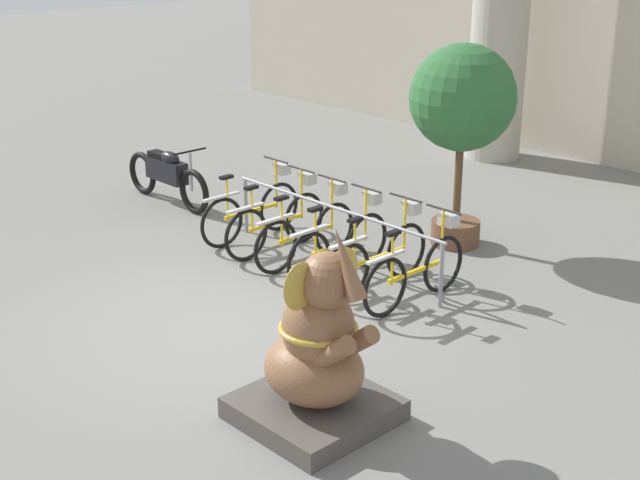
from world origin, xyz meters
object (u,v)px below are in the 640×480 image
object	(u,v)px
bicycle_4	(380,255)
potted_tree	(462,105)
bicycle_2	(308,232)
bicycle_5	(417,269)
bicycle_3	(341,243)
elephant_statue	(318,356)
bicycle_0	(253,209)
motorcycle	(167,174)
bicycle_1	(278,220)

from	to	relation	value
bicycle_4	potted_tree	distance (m)	2.29
bicycle_2	bicycle_5	distance (m)	1.71
bicycle_5	bicycle_3	bearing A→B (deg)	-177.95
elephant_statue	bicycle_0	bearing A→B (deg)	147.22
bicycle_2	bicycle_3	xyz separation A→B (m)	(0.57, 0.01, 0.00)
bicycle_4	bicycle_5	world-z (taller)	same
bicycle_0	potted_tree	xyz separation A→B (m)	(1.97, 1.77, 1.43)
bicycle_5	motorcycle	world-z (taller)	bicycle_5
bicycle_2	bicycle_1	bearing A→B (deg)	178.76
elephant_statue	motorcycle	size ratio (longest dim) A/B	0.92
bicycle_1	motorcycle	xyz separation A→B (m)	(-2.60, 0.10, 0.05)
bicycle_3	potted_tree	size ratio (longest dim) A/B	0.63
bicycle_3	bicycle_4	size ratio (longest dim) A/B	1.00
bicycle_2	potted_tree	bearing A→B (deg)	65.65
potted_tree	bicycle_2	bearing A→B (deg)	-114.35
motorcycle	elephant_statue	bearing A→B (deg)	-23.24
bicycle_1	motorcycle	distance (m)	2.60
bicycle_1	bicycle_3	distance (m)	1.14
bicycle_4	elephant_statue	distance (m)	2.96
motorcycle	potted_tree	world-z (taller)	potted_tree
potted_tree	elephant_statue	bearing A→B (deg)	-65.99
bicycle_1	bicycle_5	world-z (taller)	same
bicycle_0	bicycle_2	distance (m)	1.14
bicycle_1	bicycle_5	size ratio (longest dim) A/B	1.00
bicycle_0	bicycle_1	world-z (taller)	same
bicycle_3	bicycle_4	world-z (taller)	same
bicycle_3	potted_tree	distance (m)	2.34
elephant_statue	bicycle_4	bearing A→B (deg)	122.59
bicycle_2	motorcycle	bearing A→B (deg)	177.94
elephant_statue	bicycle_3	bearing A→B (deg)	131.67
bicycle_2	bicycle_3	distance (m)	0.57
bicycle_0	elephant_statue	distance (m)	4.61
bicycle_5	bicycle_2	bearing A→B (deg)	-178.32
bicycle_2	bicycle_4	distance (m)	1.14
bicycle_0	elephant_statue	size ratio (longest dim) A/B	0.89
bicycle_4	motorcycle	size ratio (longest dim) A/B	0.83
bicycle_2	bicycle_3	world-z (taller)	same
bicycle_5	bicycle_1	bearing A→B (deg)	-179.05
bicycle_2	motorcycle	xyz separation A→B (m)	(-3.17, 0.11, 0.05)
bicycle_1	bicycle_4	world-z (taller)	same
bicycle_3	potted_tree	xyz separation A→B (m)	(0.26, 1.83, 1.43)
bicycle_3	potted_tree	world-z (taller)	potted_tree
bicycle_1	bicycle_4	distance (m)	1.71
bicycle_3	bicycle_4	distance (m)	0.57
bicycle_5	potted_tree	size ratio (longest dim) A/B	0.63
bicycle_5	potted_tree	bearing A→B (deg)	116.12
bicycle_0	bicycle_3	size ratio (longest dim) A/B	1.00
motorcycle	potted_tree	bearing A→B (deg)	23.35
bicycle_0	potted_tree	size ratio (longest dim) A/B	0.63
bicycle_1	potted_tree	world-z (taller)	potted_tree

